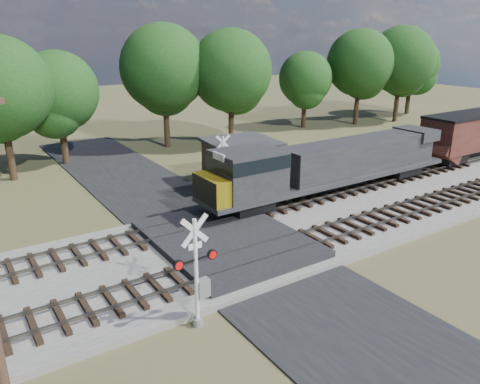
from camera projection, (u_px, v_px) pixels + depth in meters
ground at (231, 250)px, 24.30m from camera, size 160.00×160.00×0.00m
ballast_bed at (359, 207)px, 29.84m from camera, size 140.00×10.00×0.30m
road at (231, 249)px, 24.29m from camera, size 7.00×60.00×0.08m
crossing_panel at (226, 241)px, 24.59m from camera, size 7.00×9.00×0.62m
track_near at (303, 242)px, 24.21m from camera, size 140.00×2.60×0.33m
track_far at (248, 212)px, 28.16m from camera, size 140.00×2.60×0.33m
crossing_signal_near at (199, 281)px, 17.48m from camera, size 1.84×0.40×4.57m
crossing_signal_far at (222, 169)px, 32.26m from camera, size 1.67×0.41×4.15m
equipment_shed at (241, 162)px, 34.25m from camera, size 5.31×5.31×3.30m
treeline at (183, 75)px, 42.18m from camera, size 80.58×12.48×11.67m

